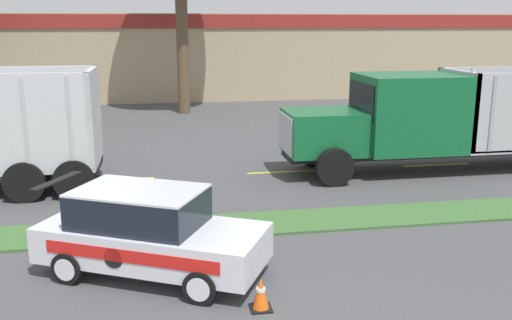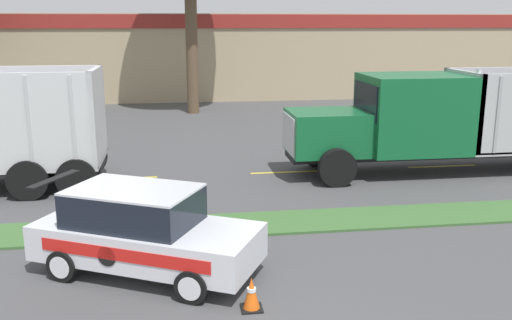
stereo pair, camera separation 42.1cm
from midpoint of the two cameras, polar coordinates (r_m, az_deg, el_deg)
grass_verge at (r=13.91m, az=-0.05°, el=-6.43°), size 120.00×1.57×0.06m
centre_line_4 at (r=18.43m, az=-12.94°, el=-1.80°), size 2.40×0.14×0.01m
centre_line_5 at (r=18.75m, az=3.73°, el=-1.21°), size 2.40×0.14×0.01m
centre_line_6 at (r=20.53m, az=18.65°, el=-0.59°), size 2.40×0.14×0.01m
dump_truck_trail at (r=19.53m, az=19.04°, el=3.64°), size 12.73×2.77×3.42m
rally_car at (r=11.32m, az=-10.19°, el=-6.97°), size 4.68×3.58×1.74m
traffic_cone at (r=10.00m, az=0.79°, el=-13.24°), size 0.37×0.37×0.59m
store_building_backdrop at (r=41.12m, az=-1.36°, el=10.66°), size 38.81×12.10×5.27m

